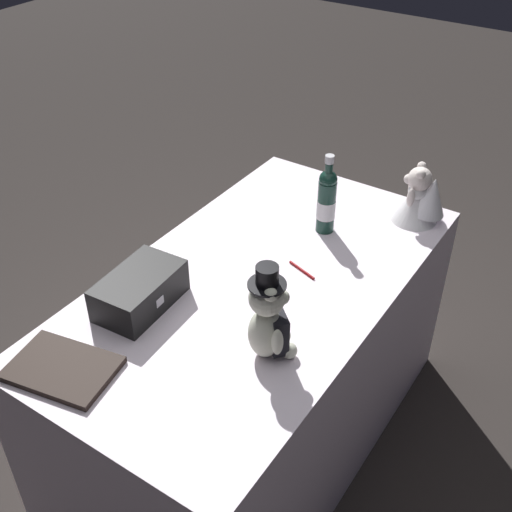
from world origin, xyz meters
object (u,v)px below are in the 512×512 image
object	(u,v)px
signing_pen	(301,269)
teddy_bear_groom	(269,319)
gift_case_black	(140,290)
champagne_bottle	(327,200)
teddy_bear_bride	(421,198)
guestbook	(63,368)

from	to	relation	value
signing_pen	teddy_bear_groom	bearing A→B (deg)	-162.78
teddy_bear_groom	signing_pen	xyz separation A→B (m)	(0.39, 0.12, -0.12)
gift_case_black	champagne_bottle	bearing A→B (deg)	-21.72
teddy_bear_bride	guestbook	world-z (taller)	teddy_bear_bride
champagne_bottle	teddy_bear_bride	bearing A→B (deg)	-45.35
champagne_bottle	signing_pen	distance (m)	0.30
teddy_bear_groom	signing_pen	world-z (taller)	teddy_bear_groom
teddy_bear_groom	teddy_bear_bride	size ratio (longest dim) A/B	1.38
champagne_bottle	signing_pen	world-z (taller)	champagne_bottle
teddy_bear_groom	teddy_bear_bride	distance (m)	0.92
champagne_bottle	guestbook	distance (m)	1.08
teddy_bear_groom	guestbook	world-z (taller)	teddy_bear_groom
signing_pen	guestbook	world-z (taller)	guestbook
champagne_bottle	signing_pen	xyz separation A→B (m)	(-0.26, -0.05, -0.12)
champagne_bottle	signing_pen	bearing A→B (deg)	-168.59
gift_case_black	guestbook	size ratio (longest dim) A/B	1.03
signing_pen	gift_case_black	world-z (taller)	gift_case_black
champagne_bottle	gift_case_black	size ratio (longest dim) A/B	1.02
champagne_bottle	gift_case_black	xyz separation A→B (m)	(-0.70, 0.28, -0.07)
guestbook	teddy_bear_bride	bearing A→B (deg)	-33.36
signing_pen	guestbook	xyz separation A→B (m)	(-0.78, 0.32, 0.01)
champagne_bottle	teddy_bear_groom	bearing A→B (deg)	-165.09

